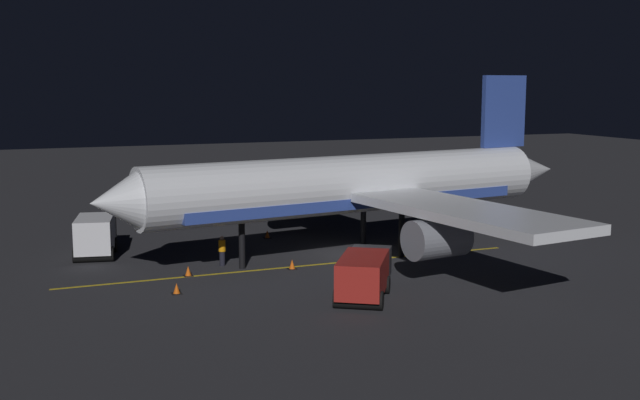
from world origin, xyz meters
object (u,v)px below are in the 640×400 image
object	(u,v)px
traffic_cone_near_right	(188,272)
baggage_truck	(96,235)
catering_truck	(365,274)
traffic_cone_near_left	(292,265)
ground_crew_worker	(222,251)
traffic_cone_under_wing	(177,289)
airliner	(359,187)
traffic_cone_far	(267,234)

from	to	relation	value
traffic_cone_near_right	baggage_truck	bearing A→B (deg)	29.14
catering_truck	traffic_cone_near_left	distance (m)	6.95
baggage_truck	ground_crew_worker	xyz separation A→B (m)	(-5.64, -6.42, -0.36)
baggage_truck	catering_truck	world-z (taller)	baggage_truck
traffic_cone_near_left	traffic_cone_under_wing	bearing A→B (deg)	111.50
ground_crew_worker	traffic_cone_near_right	world-z (taller)	ground_crew_worker
airliner	traffic_cone_under_wing	bearing A→B (deg)	112.68
traffic_cone_under_wing	traffic_cone_near_left	bearing A→B (deg)	-68.50
airliner	baggage_truck	world-z (taller)	airliner
traffic_cone_far	ground_crew_worker	bearing A→B (deg)	144.18
traffic_cone_near_left	baggage_truck	bearing A→B (deg)	51.37
traffic_cone_near_left	airliner	bearing A→B (deg)	-65.73
catering_truck	traffic_cone_far	world-z (taller)	catering_truck
ground_crew_worker	traffic_cone_near_right	size ratio (longest dim) A/B	3.16
baggage_truck	traffic_cone_far	world-z (taller)	baggage_truck
baggage_truck	traffic_cone_far	size ratio (longest dim) A/B	10.83
baggage_truck	traffic_cone_far	bearing A→B (deg)	-84.24
traffic_cone_under_wing	traffic_cone_far	xyz separation A→B (m)	(11.84, -8.55, 0.00)
traffic_cone_far	baggage_truck	bearing A→B (deg)	95.76
traffic_cone_near_right	traffic_cone_far	world-z (taller)	same
airliner	catering_truck	size ratio (longest dim) A/B	5.29
ground_crew_worker	traffic_cone_far	world-z (taller)	ground_crew_worker
airliner	traffic_cone_near_left	world-z (taller)	airliner
traffic_cone_near_left	traffic_cone_under_wing	size ratio (longest dim) A/B	1.00
traffic_cone_near_left	traffic_cone_near_right	xyz separation A→B (m)	(0.58, 5.81, 0.00)
traffic_cone_near_left	traffic_cone_under_wing	world-z (taller)	same
baggage_truck	catering_truck	distance (m)	18.48
traffic_cone_near_left	traffic_cone_under_wing	xyz separation A→B (m)	(-2.80, 7.12, 0.00)
traffic_cone_near_left	catering_truck	bearing A→B (deg)	-168.45
catering_truck	traffic_cone_near_right	world-z (taller)	catering_truck
catering_truck	traffic_cone_near_right	distance (m)	10.31
airliner	ground_crew_worker	xyz separation A→B (m)	(-0.06, 8.62, -3.28)
airliner	traffic_cone_near_right	size ratio (longest dim) A/B	59.48
catering_truck	ground_crew_worker	bearing A→B (deg)	28.23
ground_crew_worker	traffic_cone_far	size ratio (longest dim) A/B	3.16
baggage_truck	traffic_cone_under_wing	bearing A→B (deg)	-165.51
baggage_truck	ground_crew_worker	distance (m)	8.55
baggage_truck	traffic_cone_near_left	size ratio (longest dim) A/B	10.83
airliner	traffic_cone_near_left	xyz separation A→B (m)	(-2.33, 5.16, -3.91)
airliner	traffic_cone_near_left	size ratio (longest dim) A/B	59.48
traffic_cone_far	traffic_cone_near_left	bearing A→B (deg)	170.99
airliner	ground_crew_worker	bearing A→B (deg)	90.43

